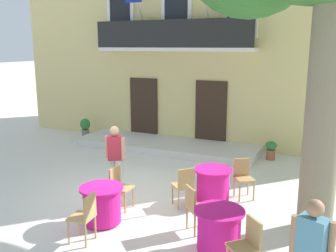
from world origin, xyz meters
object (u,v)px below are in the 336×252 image
(cafe_chair_front_0, at_px, (247,243))
(ground_planter_right, at_px, (271,149))
(cafe_table_front, at_px, (219,230))
(ground_planter_left, at_px, (85,127))
(cafe_table_middle, at_px, (213,184))
(cafe_table_near_tree, at_px, (102,204))
(cafe_chair_near_tree_1, at_px, (119,185))
(cafe_chair_front_1, at_px, (195,206))
(cafe_chair_middle_1, at_px, (184,184))
(cafe_chair_near_tree_0, at_px, (85,215))
(pedestrian_mid_plaza, at_px, (115,157))
(cafe_chair_middle_0, at_px, (243,175))

(cafe_chair_front_0, distance_m, ground_planter_right, 6.26)
(cafe_table_front, relative_size, ground_planter_left, 1.16)
(cafe_chair_front_0, bearing_deg, ground_planter_right, 95.93)
(cafe_table_middle, distance_m, ground_planter_right, 3.81)
(cafe_table_middle, relative_size, cafe_chair_front_0, 0.95)
(ground_planter_left, distance_m, ground_planter_right, 6.96)
(cafe_table_near_tree, distance_m, cafe_table_front, 2.41)
(cafe_chair_near_tree_1, xyz_separation_m, cafe_chair_front_1, (1.88, -0.34, 0.00))
(cafe_chair_near_tree_1, height_order, cafe_table_front, cafe_chair_near_tree_1)
(cafe_chair_middle_1, height_order, ground_planter_right, cafe_chair_middle_1)
(cafe_chair_front_0, bearing_deg, ground_planter_left, 140.90)
(cafe_chair_near_tree_0, xyz_separation_m, cafe_chair_front_1, (1.66, 1.15, 0.00))
(pedestrian_mid_plaza, bearing_deg, cafe_chair_near_tree_1, -52.35)
(cafe_table_middle, distance_m, cafe_chair_front_0, 2.81)
(ground_planter_left, bearing_deg, ground_planter_right, 0.39)
(cafe_chair_front_1, height_order, pedestrian_mid_plaza, pedestrian_mid_plaza)
(cafe_chair_front_1, bearing_deg, ground_planter_right, 84.21)
(cafe_chair_near_tree_0, relative_size, cafe_chair_front_1, 1.00)
(cafe_chair_middle_0, relative_size, ground_planter_right, 1.56)
(cafe_table_middle, bearing_deg, cafe_chair_near_tree_1, -145.19)
(cafe_chair_middle_1, xyz_separation_m, cafe_table_front, (1.21, -1.41, -0.14))
(ground_planter_left, bearing_deg, cafe_chair_near_tree_1, -47.20)
(cafe_chair_middle_0, height_order, cafe_chair_front_1, same)
(cafe_chair_middle_1, height_order, cafe_chair_front_1, same)
(cafe_chair_near_tree_0, bearing_deg, cafe_table_middle, 60.64)
(cafe_table_front, xyz_separation_m, pedestrian_mid_plaza, (-2.91, 1.37, 0.55))
(cafe_table_middle, relative_size, ground_planter_left, 1.16)
(cafe_chair_near_tree_1, height_order, pedestrian_mid_plaza, pedestrian_mid_plaza)
(cafe_table_near_tree, height_order, cafe_chair_front_1, cafe_chair_front_1)
(cafe_chair_front_0, relative_size, pedestrian_mid_plaza, 0.54)
(cafe_table_near_tree, height_order, cafe_chair_near_tree_0, cafe_chair_near_tree_0)
(cafe_table_front, bearing_deg, ground_planter_left, 140.89)
(cafe_chair_middle_1, bearing_deg, cafe_chair_near_tree_0, -116.57)
(cafe_chair_near_tree_0, bearing_deg, cafe_chair_middle_1, 63.43)
(cafe_table_middle, relative_size, cafe_chair_middle_1, 0.95)
(cafe_table_near_tree, bearing_deg, cafe_table_front, -1.17)
(cafe_chair_near_tree_0, xyz_separation_m, pedestrian_mid_plaza, (-0.65, 2.06, 0.42))
(cafe_chair_middle_1, distance_m, pedestrian_mid_plaza, 1.75)
(cafe_table_near_tree, relative_size, pedestrian_mid_plaza, 0.52)
(cafe_table_middle, relative_size, cafe_chair_middle_0, 0.95)
(cafe_chair_middle_0, bearing_deg, ground_planter_right, 88.08)
(cafe_chair_middle_0, bearing_deg, cafe_chair_middle_1, -133.81)
(cafe_table_near_tree, bearing_deg, ground_planter_left, 129.16)
(cafe_chair_front_0, height_order, cafe_chair_front_1, same)
(cafe_table_near_tree, height_order, ground_planter_left, cafe_table_near_tree)
(cafe_chair_middle_0, bearing_deg, cafe_chair_near_tree_1, -143.70)
(cafe_chair_middle_1, bearing_deg, cafe_chair_middle_0, 46.19)
(ground_planter_right, bearing_deg, cafe_table_front, -89.40)
(ground_planter_right, bearing_deg, cafe_chair_front_0, -84.07)
(cafe_chair_near_tree_1, distance_m, cafe_chair_front_1, 1.91)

